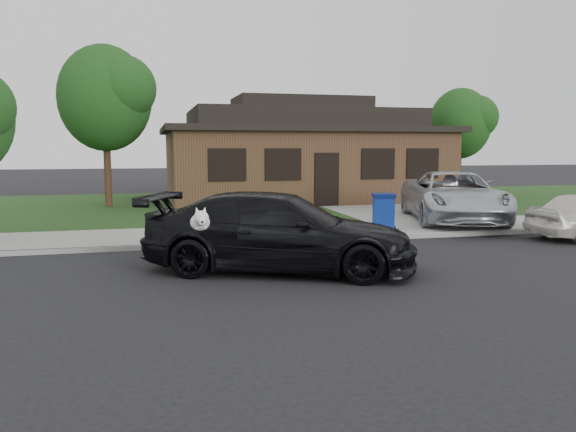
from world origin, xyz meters
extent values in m
plane|color=black|center=(0.00, 0.00, 0.00)|extent=(120.00, 120.00, 0.00)
cube|color=gray|center=(0.00, 5.00, 0.06)|extent=(60.00, 3.00, 0.12)
cube|color=gray|center=(0.00, 3.50, 0.06)|extent=(60.00, 0.12, 0.12)
cube|color=#193814|center=(0.00, 13.00, 0.07)|extent=(60.00, 13.00, 0.13)
cube|color=gray|center=(6.00, 10.00, 0.07)|extent=(4.50, 13.00, 0.14)
imported|color=black|center=(-0.44, 0.44, 0.79)|extent=(5.89, 4.19, 1.58)
ellipsoid|color=white|center=(-2.12, -0.58, 1.18)|extent=(0.34, 0.40, 0.30)
sphere|color=white|center=(-2.12, -0.81, 1.28)|extent=(0.26, 0.26, 0.26)
cube|color=white|center=(-2.12, -0.94, 1.23)|extent=(0.09, 0.12, 0.08)
sphere|color=black|center=(-2.12, -1.00, 1.23)|extent=(0.04, 0.04, 0.04)
cone|color=white|center=(-2.19, -0.76, 1.41)|extent=(0.11, 0.11, 0.14)
cone|color=white|center=(-2.06, -0.76, 1.41)|extent=(0.11, 0.11, 0.14)
imported|color=silver|center=(6.53, 5.65, 0.93)|extent=(4.18, 6.22, 1.58)
cube|color=navy|center=(3.59, 4.47, 0.59)|extent=(0.72, 0.72, 0.94)
cube|color=#061351|center=(3.59, 4.47, 1.12)|extent=(0.79, 0.79, 0.10)
cylinder|color=black|center=(3.38, 4.18, 0.19)|extent=(0.09, 0.16, 0.15)
cylinder|color=black|center=(3.80, 4.18, 0.19)|extent=(0.09, 0.16, 0.15)
cube|color=#422B1C|center=(4.00, 15.00, 1.63)|extent=(12.00, 8.00, 3.00)
cube|color=black|center=(4.00, 15.00, 3.25)|extent=(12.60, 8.60, 0.25)
cube|color=black|center=(4.00, 15.00, 3.78)|extent=(10.00, 6.50, 0.80)
cube|color=black|center=(4.00, 15.00, 4.48)|extent=(6.00, 3.50, 0.60)
cube|color=black|center=(4.00, 10.97, 1.23)|extent=(1.00, 0.06, 2.10)
cube|color=black|center=(0.00, 10.97, 1.83)|extent=(1.30, 0.05, 1.10)
cube|color=black|center=(2.20, 10.97, 1.83)|extent=(1.30, 0.05, 1.10)
cube|color=black|center=(6.20, 10.97, 1.83)|extent=(1.30, 0.05, 1.10)
cube|color=black|center=(8.20, 10.97, 1.83)|extent=(1.30, 0.05, 1.10)
cylinder|color=#332114|center=(-4.50, 13.00, 1.37)|extent=(0.28, 0.28, 2.48)
ellipsoid|color=#143811|center=(-4.50, 13.00, 4.41)|extent=(3.60, 3.60, 4.14)
sphere|color=#26591E|center=(-3.78, 12.46, 4.77)|extent=(2.52, 2.52, 2.52)
cylinder|color=#332114|center=(12.00, 14.50, 1.14)|extent=(0.28, 0.28, 2.03)
ellipsoid|color=#143811|center=(12.00, 14.50, 3.65)|extent=(3.00, 3.00, 3.45)
sphere|color=#26591E|center=(12.60, 14.05, 3.95)|extent=(2.10, 2.10, 2.10)
camera|label=1|loc=(-3.02, -10.44, 2.48)|focal=35.00mm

